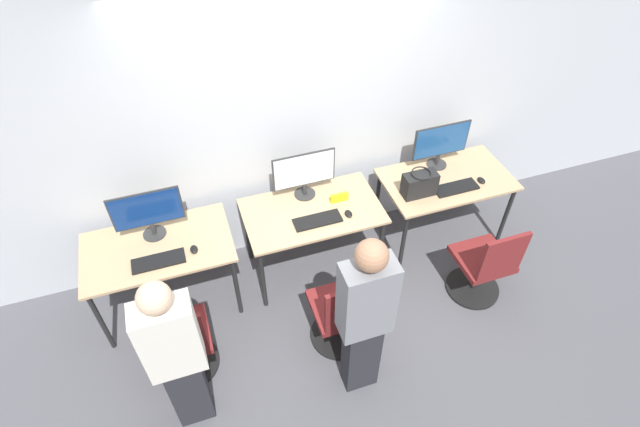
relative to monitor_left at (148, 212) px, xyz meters
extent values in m
plane|color=#4C4C51|center=(1.31, -0.49, -0.99)|extent=(20.00, 20.00, 0.00)
cube|color=#B7BCC1|center=(1.31, 0.32, 0.41)|extent=(12.00, 0.05, 2.80)
cube|color=tan|center=(0.00, -0.15, -0.26)|extent=(1.18, 0.69, 0.02)
cylinder|color=black|center=(-0.54, -0.44, -0.63)|extent=(0.04, 0.04, 0.71)
cylinder|color=black|center=(0.54, -0.44, -0.63)|extent=(0.04, 0.04, 0.71)
cylinder|color=black|center=(-0.54, 0.15, -0.63)|extent=(0.04, 0.04, 0.71)
cylinder|color=black|center=(0.54, 0.15, -0.63)|extent=(0.04, 0.04, 0.71)
cylinder|color=#2D2D2D|center=(0.00, 0.00, -0.24)|extent=(0.19, 0.19, 0.01)
cylinder|color=#2D2D2D|center=(0.00, 0.00, -0.18)|extent=(0.04, 0.04, 0.11)
cube|color=#2D2D2D|center=(0.00, 0.00, 0.03)|extent=(0.55, 0.01, 0.33)
cube|color=navy|center=(0.00, -0.01, 0.03)|extent=(0.53, 0.01, 0.31)
cube|color=black|center=(0.00, -0.32, -0.24)|extent=(0.41, 0.15, 0.02)
ellipsoid|color=black|center=(0.28, -0.29, -0.23)|extent=(0.06, 0.09, 0.03)
cylinder|color=black|center=(0.04, -0.81, -0.97)|extent=(0.48, 0.48, 0.03)
cylinder|color=black|center=(0.04, -0.81, -0.77)|extent=(0.04, 0.04, 0.37)
cube|color=maroon|center=(0.04, -0.81, -0.56)|extent=(0.44, 0.44, 0.05)
cube|color=maroon|center=(0.04, -1.01, -0.32)|extent=(0.40, 0.04, 0.44)
cube|color=#232328|center=(0.04, -1.23, -0.63)|extent=(0.25, 0.16, 0.72)
cube|color=silver|center=(0.04, -1.23, 0.04)|extent=(0.36, 0.20, 0.62)
sphere|color=beige|center=(0.04, -1.23, 0.45)|extent=(0.20, 0.20, 0.20)
cube|color=tan|center=(1.31, -0.15, -0.26)|extent=(1.18, 0.69, 0.02)
cylinder|color=black|center=(0.77, -0.44, -0.63)|extent=(0.04, 0.04, 0.71)
cylinder|color=black|center=(1.85, -0.44, -0.63)|extent=(0.04, 0.04, 0.71)
cylinder|color=black|center=(0.77, 0.15, -0.63)|extent=(0.04, 0.04, 0.71)
cylinder|color=black|center=(1.85, 0.15, -0.63)|extent=(0.04, 0.04, 0.71)
cylinder|color=#2D2D2D|center=(1.31, 0.07, -0.24)|extent=(0.19, 0.19, 0.01)
cylinder|color=#2D2D2D|center=(1.31, 0.07, -0.18)|extent=(0.04, 0.04, 0.11)
cube|color=#2D2D2D|center=(1.31, 0.07, 0.03)|extent=(0.55, 0.01, 0.33)
cube|color=silver|center=(1.31, 0.06, 0.03)|extent=(0.53, 0.01, 0.31)
cube|color=black|center=(1.31, -0.29, -0.24)|extent=(0.41, 0.15, 0.02)
ellipsoid|color=black|center=(1.58, -0.30, -0.23)|extent=(0.06, 0.09, 0.03)
cylinder|color=black|center=(1.27, -0.95, -0.97)|extent=(0.48, 0.48, 0.03)
cylinder|color=black|center=(1.27, -0.95, -0.77)|extent=(0.04, 0.04, 0.37)
cube|color=maroon|center=(1.27, -0.95, -0.56)|extent=(0.44, 0.44, 0.05)
cube|color=maroon|center=(1.27, -1.15, -0.32)|extent=(0.40, 0.04, 0.44)
cube|color=#232328|center=(1.28, -1.37, -0.62)|extent=(0.25, 0.16, 0.74)
cube|color=slate|center=(1.28, -1.37, 0.08)|extent=(0.36, 0.20, 0.64)
sphere|color=#9E7051|center=(1.28, -1.37, 0.50)|extent=(0.21, 0.21, 0.21)
cube|color=tan|center=(2.62, -0.15, -0.26)|extent=(1.18, 0.69, 0.02)
cylinder|color=black|center=(2.08, -0.44, -0.63)|extent=(0.04, 0.04, 0.71)
cylinder|color=black|center=(3.16, -0.44, -0.63)|extent=(0.04, 0.04, 0.71)
cylinder|color=black|center=(2.08, 0.15, -0.63)|extent=(0.04, 0.04, 0.71)
cylinder|color=black|center=(3.16, 0.15, -0.63)|extent=(0.04, 0.04, 0.71)
cylinder|color=#2D2D2D|center=(2.62, 0.06, -0.24)|extent=(0.19, 0.19, 0.01)
cylinder|color=#2D2D2D|center=(2.62, 0.06, -0.18)|extent=(0.04, 0.04, 0.11)
cube|color=#2D2D2D|center=(2.62, 0.07, 0.03)|extent=(0.55, 0.01, 0.33)
cube|color=navy|center=(2.62, 0.06, 0.03)|extent=(0.53, 0.01, 0.31)
cube|color=black|center=(2.62, -0.30, -0.24)|extent=(0.41, 0.15, 0.02)
ellipsoid|color=black|center=(2.89, -0.29, -0.23)|extent=(0.06, 0.09, 0.03)
cylinder|color=black|center=(2.61, -0.88, -0.97)|extent=(0.48, 0.48, 0.03)
cylinder|color=black|center=(2.61, -0.88, -0.77)|extent=(0.04, 0.04, 0.37)
cube|color=maroon|center=(2.61, -0.88, -0.56)|extent=(0.44, 0.44, 0.05)
cube|color=maroon|center=(2.61, -1.09, -0.32)|extent=(0.40, 0.04, 0.44)
cube|color=black|center=(2.26, -0.25, -0.14)|extent=(0.30, 0.14, 0.22)
torus|color=black|center=(2.26, -0.25, -0.01)|extent=(0.18, 0.18, 0.01)
cube|color=yellow|center=(1.57, -0.11, -0.21)|extent=(0.16, 0.03, 0.08)
camera|label=1|loc=(0.38, -3.09, 2.72)|focal=28.00mm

